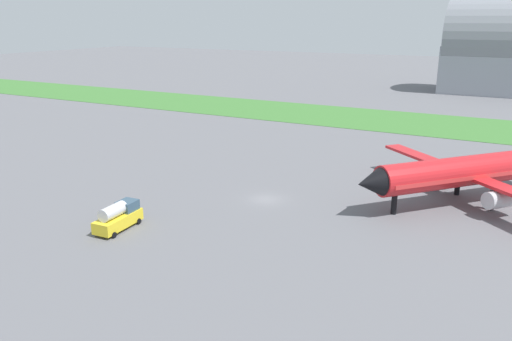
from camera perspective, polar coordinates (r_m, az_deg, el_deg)
ground_plane at (r=71.02m, az=1.11°, el=-3.23°), size 600.00×600.00×0.00m
grass_taxiway_strip at (r=130.27m, az=14.22°, el=5.45°), size 360.00×28.00×0.08m
airplane_midfield_jet at (r=74.03m, az=22.72°, el=-0.06°), size 28.18×28.99×12.50m
fuel_truck_near_gate at (r=62.94m, az=-15.07°, el=-4.94°), size 2.94×6.62×3.29m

